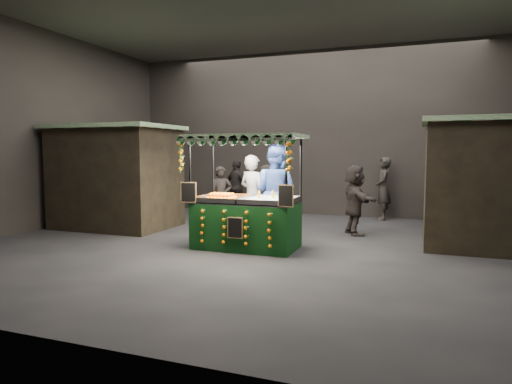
% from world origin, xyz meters
% --- Properties ---
extents(ground, '(12.00, 12.00, 0.00)m').
position_xyz_m(ground, '(0.00, 0.00, 0.00)').
color(ground, black).
rests_on(ground, ground).
extents(market_hall, '(12.10, 10.10, 5.05)m').
position_xyz_m(market_hall, '(0.00, 0.00, 3.38)').
color(market_hall, black).
rests_on(market_hall, ground).
extents(neighbour_stall_left, '(3.00, 2.20, 2.60)m').
position_xyz_m(neighbour_stall_left, '(-4.40, 1.00, 1.31)').
color(neighbour_stall_left, black).
rests_on(neighbour_stall_left, ground).
extents(neighbour_stall_right, '(3.00, 2.20, 2.60)m').
position_xyz_m(neighbour_stall_right, '(4.40, 1.50, 1.31)').
color(neighbour_stall_right, black).
rests_on(neighbour_stall_right, ground).
extents(juice_stall, '(2.35, 1.38, 2.27)m').
position_xyz_m(juice_stall, '(-0.35, -0.24, 0.70)').
color(juice_stall, black).
rests_on(juice_stall, ground).
extents(vendor_grey, '(0.80, 0.66, 1.87)m').
position_xyz_m(vendor_grey, '(-0.64, 0.90, 0.93)').
color(vendor_grey, slate).
rests_on(vendor_grey, ground).
extents(vendor_blue, '(1.20, 1.05, 2.10)m').
position_xyz_m(vendor_blue, '(-0.06, 0.79, 1.05)').
color(vendor_blue, '#2B438B').
rests_on(vendor_blue, ground).
extents(shopper_0, '(0.67, 0.56, 1.56)m').
position_xyz_m(shopper_0, '(-1.94, 2.02, 0.78)').
color(shopper_0, black).
rests_on(shopper_0, ground).
extents(shopper_1, '(1.05, 0.91, 1.83)m').
position_xyz_m(shopper_1, '(3.92, 3.38, 0.91)').
color(shopper_1, black).
rests_on(shopper_1, ground).
extents(shopper_2, '(1.07, 0.78, 1.69)m').
position_xyz_m(shopper_2, '(-2.44, 4.31, 0.84)').
color(shopper_2, black).
rests_on(shopper_2, ground).
extents(shopper_3, '(1.14, 1.10, 1.56)m').
position_xyz_m(shopper_3, '(3.48, 4.60, 0.78)').
color(shopper_3, '#2A2322').
rests_on(shopper_3, ground).
extents(shopper_4, '(0.92, 0.85, 1.58)m').
position_xyz_m(shopper_4, '(-1.13, 3.29, 0.79)').
color(shopper_4, black).
rests_on(shopper_4, ground).
extents(shopper_5, '(1.14, 1.57, 1.64)m').
position_xyz_m(shopper_5, '(1.49, 2.03, 0.82)').
color(shopper_5, '#292221').
rests_on(shopper_5, ground).
extents(shopper_6, '(0.50, 0.70, 1.79)m').
position_xyz_m(shopper_6, '(1.94, 4.60, 0.89)').
color(shopper_6, '#282420').
rests_on(shopper_6, ground).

